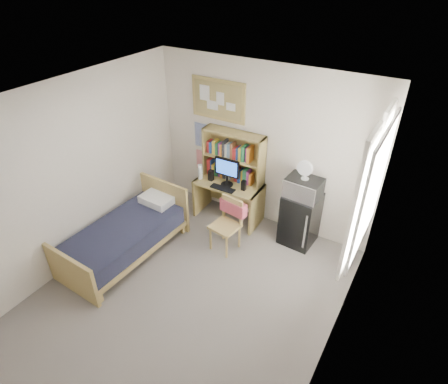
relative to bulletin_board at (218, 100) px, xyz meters
The scene contains 26 objects.
floor 2.95m from the bulletin_board, 69.48° to the right, with size 3.60×4.20×0.02m, color gray.
ceiling 2.33m from the bulletin_board, 69.48° to the right, with size 3.60×4.20×0.02m, color silver.
wall_back 1.00m from the bulletin_board, ahead, with size 3.60×0.04×2.60m, color white.
wall_front 4.30m from the bulletin_board, 79.44° to the right, with size 3.60×0.04×2.60m, color white.
wall_left 2.40m from the bulletin_board, 116.08° to the right, with size 0.04×4.20×2.60m, color white.
wall_right 3.37m from the bulletin_board, 38.93° to the right, with size 0.04×4.20×2.60m, color white.
window_unit 2.70m from the bulletin_board, 19.26° to the right, with size 0.10×1.40×1.70m, color white.
curtain_left 2.83m from the bulletin_board, 27.19° to the right, with size 0.04×0.55×1.70m, color white.
curtain_right 2.57m from the bulletin_board, 10.96° to the right, with size 0.04×0.55×1.70m, color white.
bulletin_board is the anchor object (origin of this frame).
poster_wave 0.74m from the bulletin_board, behind, with size 0.30×0.01×0.42m, color #253B97.
poster_japan 1.18m from the bulletin_board, behind, with size 0.28×0.01×0.36m, color #EE2A40.
desk 1.65m from the bulletin_board, 38.12° to the right, with size 1.09×0.54×0.68m, color tan.
desk_chair 1.94m from the bulletin_board, 54.30° to the right, with size 0.42×0.42×0.84m, color tan.
mini_fridge 2.21m from the bulletin_board, ahead, with size 0.50×0.50×0.84m, color black.
bed 2.55m from the bulletin_board, 105.07° to the right, with size 0.90×1.80×0.49m, color #1A1C2F.
hutch 0.91m from the bulletin_board, 20.49° to the right, with size 1.02×0.26×0.83m, color tan.
monitor 1.13m from the bulletin_board, 43.45° to the right, with size 0.42×0.03×0.45m, color black.
keyboard 1.37m from the bulletin_board, 52.90° to the right, with size 0.41×0.13×0.02m, color black.
speaker_left 1.20m from the bulletin_board, 79.77° to the right, with size 0.07×0.07×0.18m, color black.
speaker_right 1.38m from the bulletin_board, 26.99° to the right, with size 0.07×0.07×0.16m, color black.
water_bottle 1.19m from the bulletin_board, 106.40° to the right, with size 0.07×0.07×0.25m, color white.
hoodie 1.67m from the bulletin_board, 46.98° to the right, with size 0.43×0.13×0.20m, color #D14F61.
microwave 1.87m from the bulletin_board, ahead, with size 0.50×0.38×0.29m, color silver.
desk_fan 1.75m from the bulletin_board, ahead, with size 0.22×0.22×0.27m, color white.
pillow 1.82m from the bulletin_board, 112.76° to the right, with size 0.50×0.35×0.12m, color white.
Camera 1 is at (2.17, -2.67, 3.84)m, focal length 30.00 mm.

